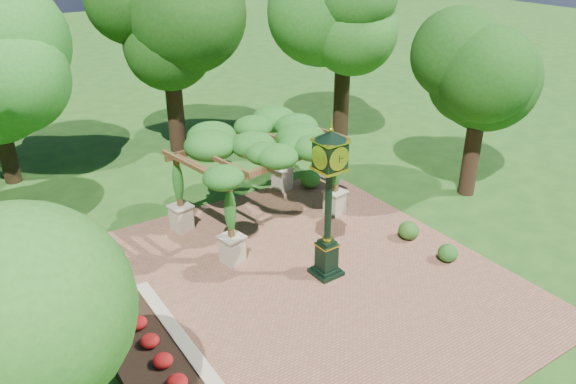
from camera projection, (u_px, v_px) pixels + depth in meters
ground at (337, 294)px, 15.85m from camera, size 120.00×120.00×0.00m
brick_plaza at (316, 277)px, 16.59m from camera, size 10.00×12.00×0.04m
border_wall at (178, 339)px, 13.84m from camera, size 0.35×5.00×0.40m
flower_bed at (143, 354)px, 13.40m from camera, size 1.50×5.00×0.36m
pedestal_clock at (329, 192)px, 15.52m from camera, size 0.94×0.94×4.59m
pergola at (259, 147)px, 18.47m from camera, size 5.85×4.19×3.38m
sundial at (222, 160)px, 23.66m from camera, size 0.59×0.59×0.99m
shrub_front at (448, 253)px, 17.22m from camera, size 0.77×0.77×0.56m
shrub_mid at (409, 230)px, 18.42m from camera, size 0.90×0.90×0.61m
shrub_back at (310, 179)px, 21.97m from camera, size 0.98×0.98×0.71m
tree_north at (168, 28)px, 23.50m from camera, size 4.50×4.50×7.96m
tree_east_far at (346, 3)px, 24.34m from camera, size 4.47×4.47×9.18m
tree_east_near at (484, 72)px, 19.70m from camera, size 3.78×3.78×6.88m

